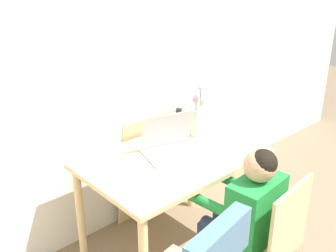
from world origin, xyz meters
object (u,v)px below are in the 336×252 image
Objects in this scene: laptop at (171,144)px; water_bottle at (179,127)px; chair_occupied at (263,245)px; person_seated at (246,209)px; flower_vase at (198,119)px.

laptop reaches higher than water_bottle.
chair_occupied is 0.79m from laptop.
person_seated is 0.62m from laptop.
water_bottle reaches higher than chair_occupied.
water_bottle is at bearing -106.21° from person_seated.
flower_vase is (0.31, 0.80, 0.40)m from chair_occupied.
flower_vase is at bearing 2.26° from water_bottle.
flower_vase is (0.32, 0.68, 0.23)m from person_seated.
person_seated is at bearing -115.51° from flower_vase.
person_seated is 0.72m from water_bottle.
laptop is (-0.01, 0.59, 0.17)m from person_seated.
water_bottle is (0.14, 0.08, 0.05)m from laptop.
person_seated is (-0.01, 0.12, 0.17)m from chair_occupied.
laptop is 0.17m from water_bottle.
flower_vase is 0.19m from water_bottle.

